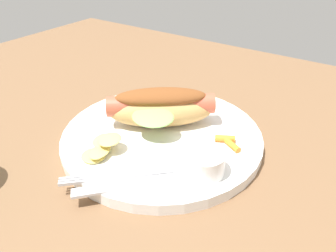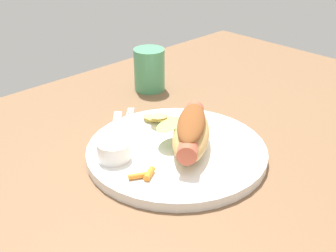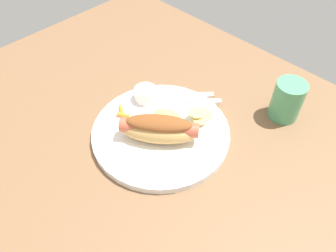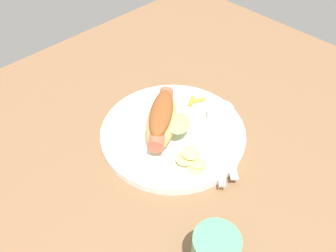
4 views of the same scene
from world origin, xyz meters
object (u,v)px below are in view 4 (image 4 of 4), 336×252
sauce_ramekin (220,113)px  chips_pile (192,160)px  hot_dog (162,118)px  carrot_garnish (195,101)px  plate (173,133)px  fork (220,154)px  knife (228,150)px

sauce_ramekin → chips_pile: size_ratio=0.74×
hot_dog → carrot_garnish: size_ratio=3.64×
plate → fork: bearing=-81.3°
hot_dog → knife: 14.38cm
chips_pile → knife: bearing=-19.5°
plate → sauce_ramekin: sauce_ramekin is taller
hot_dog → plate: bearing=90.7°
hot_dog → fork: (3.09, -12.65, -2.87)cm
plate → fork: size_ratio=2.64×
chips_pile → sauce_ramekin: bearing=17.9°
hot_dog → chips_pile: size_ratio=2.27×
fork → chips_pile: 5.82cm
sauce_ramekin → plate: bearing=154.8°
sauce_ramekin → fork: bearing=-140.4°
sauce_ramekin → carrot_garnish: sauce_ramekin is taller
plate → fork: (1.67, -10.90, 1.00)cm
sauce_ramekin → hot_dog: bearing=150.3°
plate → sauce_ramekin: (9.46, -4.44, 2.27)cm
plate → carrot_garnish: size_ratio=6.69×
sauce_ramekin → chips_pile: 13.79cm
plate → hot_dog: bearing=129.0°
fork → knife: bearing=125.2°
hot_dog → carrot_garnish: (10.86, 0.87, -2.61)cm
fork → plate: bearing=-124.9°
fork → chips_pile: (-5.32, 2.23, 0.74)cm
fork → chips_pile: size_ratio=1.58×
knife → carrot_garnish: carrot_garnish is taller
chips_pile → carrot_garnish: chips_pile is taller
plate → hot_dog: 4.47cm
carrot_garnish → hot_dog: bearing=-175.4°
plate → chips_pile: (-3.65, -8.67, 1.74)cm
fork → chips_pile: chips_pile is taller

